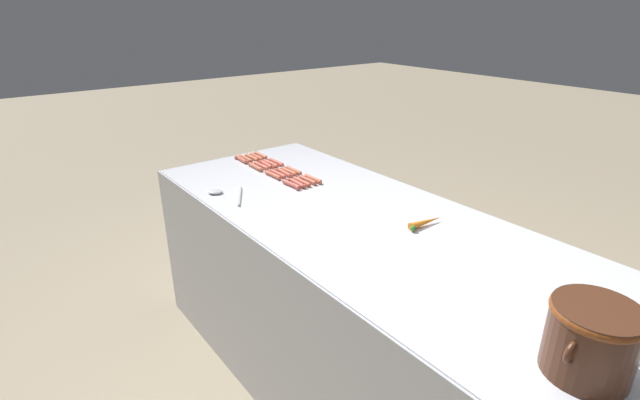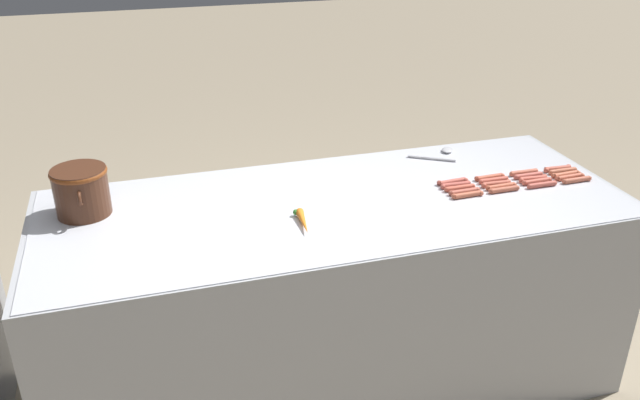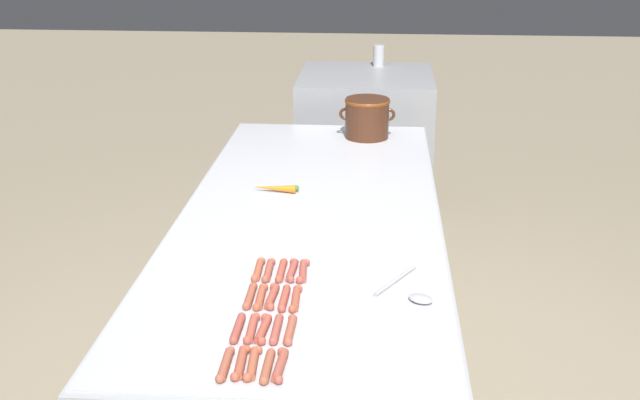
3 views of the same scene
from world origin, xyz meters
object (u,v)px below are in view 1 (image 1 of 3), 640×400
(hot_dog_1, at_px, (276,162))
(hot_dog_4, at_px, (256,157))
(hot_dog_11, at_px, (302,182))
(serving_spoon, at_px, (224,193))
(hot_dog_15, at_px, (297,183))
(hot_dog_17, at_px, (256,167))
(hot_dog_10, at_px, (284,173))
(hot_dog_5, at_px, (271,164))
(hot_dog_13, at_px, (261,166))
(carrot, at_px, (425,222))
(hot_dog_3, at_px, (313,179))
(hot_dog_9, at_px, (266,165))
(hot_dog_12, at_px, (246,158))
(hot_dog_16, at_px, (242,160))
(hot_dog_6, at_px, (289,171))
(hot_dog_18, at_px, (273,175))
(hot_dog_2, at_px, (294,170))
(hot_dog_0, at_px, (261,155))
(hot_dog_8, at_px, (252,158))
(hot_dog_7, at_px, (308,180))
(bean_pot, at_px, (592,337))
(hot_dog_19, at_px, (291,184))

(hot_dog_1, xyz_separation_m, hot_dog_4, (0.04, -0.16, 0.00))
(hot_dog_11, bearing_deg, serving_spoon, -15.53)
(hot_dog_15, relative_size, hot_dog_17, 1.00)
(hot_dog_10, distance_m, serving_spoon, 0.39)
(hot_dog_5, distance_m, hot_dog_13, 0.06)
(carrot, bearing_deg, hot_dog_3, -86.59)
(hot_dog_1, bearing_deg, hot_dog_10, 70.23)
(hot_dog_9, xyz_separation_m, carrot, (-0.11, 1.05, 0.00))
(hot_dog_12, bearing_deg, hot_dog_16, 12.06)
(hot_dog_16, bearing_deg, hot_dog_9, 111.27)
(hot_dog_6, xyz_separation_m, hot_dog_11, (0.04, 0.17, 0.00))
(hot_dog_11, height_order, hot_dog_18, same)
(hot_dog_2, height_order, hot_dog_17, same)
(hot_dog_0, relative_size, hot_dog_8, 1.00)
(hot_dog_7, xyz_separation_m, hot_dog_18, (0.10, -0.17, 0.00))
(hot_dog_12, bearing_deg, bean_pot, 84.60)
(hot_dog_13, distance_m, hot_dog_18, 0.17)
(hot_dog_6, bearing_deg, serving_spoon, 8.93)
(carrot, bearing_deg, hot_dog_2, -87.06)
(hot_dog_2, bearing_deg, hot_dog_13, -61.14)
(hot_dog_4, distance_m, hot_dog_12, 0.07)
(hot_dog_5, height_order, hot_dog_8, same)
(hot_dog_7, relative_size, hot_dog_19, 1.00)
(carrot, bearing_deg, hot_dog_17, -80.42)
(hot_dog_7, xyz_separation_m, hot_dog_12, (0.07, -0.51, 0.00))
(hot_dog_4, distance_m, hot_dog_5, 0.16)
(hot_dog_2, bearing_deg, hot_dog_0, -90.44)
(hot_dog_18, height_order, hot_dog_19, same)
(hot_dog_12, bearing_deg, hot_dog_2, 105.69)
(hot_dog_6, distance_m, carrot, 0.88)
(hot_dog_12, height_order, hot_dog_17, same)
(serving_spoon, height_order, carrot, carrot)
(hot_dog_3, bearing_deg, hot_dog_0, -89.99)
(hot_dog_19, bearing_deg, hot_dog_5, -105.93)
(hot_dog_9, relative_size, hot_dog_17, 1.00)
(hot_dog_9, height_order, hot_dog_13, same)
(hot_dog_7, distance_m, hot_dog_16, 0.52)
(hot_dog_16, bearing_deg, hot_dog_10, 100.86)
(hot_dog_0, relative_size, hot_dog_2, 1.00)
(hot_dog_5, bearing_deg, hot_dog_10, 80.95)
(hot_dog_2, height_order, hot_dog_15, same)
(hot_dog_8, distance_m, hot_dog_15, 0.51)
(hot_dog_1, bearing_deg, hot_dog_3, 89.93)
(hot_dog_10, distance_m, hot_dog_16, 0.35)
(hot_dog_9, relative_size, serving_spoon, 0.57)
(hot_dog_6, bearing_deg, hot_dog_18, -1.04)
(hot_dog_10, height_order, hot_dog_11, same)
(hot_dog_3, height_order, hot_dog_19, same)
(hot_dog_2, height_order, hot_dog_9, same)
(hot_dog_12, bearing_deg, hot_dog_18, 84.95)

